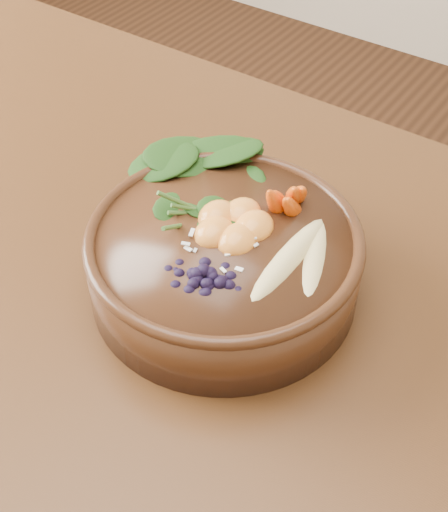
{
  "coord_description": "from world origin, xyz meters",
  "views": [
    {
      "loc": [
        0.51,
        -0.33,
        1.29
      ],
      "look_at": [
        0.22,
        0.08,
        0.8
      ],
      "focal_mm": 50.0,
      "sensor_mm": 36.0,
      "label": 1
    }
  ],
  "objects_px": {
    "banana_halves": "(303,247)",
    "blueberry_pile": "(201,261)",
    "mandarin_cluster": "(233,215)",
    "stoneware_bowl": "(224,263)",
    "dining_table": "(29,305)",
    "kale_heap": "(209,176)",
    "carrot_cluster": "(300,176)"
  },
  "relations": [
    {
      "from": "dining_table",
      "to": "stoneware_bowl",
      "type": "distance_m",
      "value": 0.27
    },
    {
      "from": "stoneware_bowl",
      "to": "banana_halves",
      "type": "bearing_deg",
      "value": 13.02
    },
    {
      "from": "dining_table",
      "to": "stoneware_bowl",
      "type": "xyz_separation_m",
      "value": [
        0.22,
        0.08,
        0.13
      ]
    },
    {
      "from": "mandarin_cluster",
      "to": "dining_table",
      "type": "bearing_deg",
      "value": -156.09
    },
    {
      "from": "dining_table",
      "to": "stoneware_bowl",
      "type": "relative_size",
      "value": 5.94
    },
    {
      "from": "banana_halves",
      "to": "stoneware_bowl",
      "type": "bearing_deg",
      "value": -177.26
    },
    {
      "from": "stoneware_bowl",
      "to": "blueberry_pile",
      "type": "relative_size",
      "value": 2.16
    },
    {
      "from": "dining_table",
      "to": "blueberry_pile",
      "type": "distance_m",
      "value": 0.3
    },
    {
      "from": "kale_heap",
      "to": "carrot_cluster",
      "type": "relative_size",
      "value": 2.38
    },
    {
      "from": "dining_table",
      "to": "kale_heap",
      "type": "height_order",
      "value": "kale_heap"
    },
    {
      "from": "stoneware_bowl",
      "to": "carrot_cluster",
      "type": "height_order",
      "value": "carrot_cluster"
    },
    {
      "from": "kale_heap",
      "to": "banana_halves",
      "type": "relative_size",
      "value": 1.15
    },
    {
      "from": "kale_heap",
      "to": "blueberry_pile",
      "type": "height_order",
      "value": "kale_heap"
    },
    {
      "from": "kale_heap",
      "to": "blueberry_pile",
      "type": "distance_m",
      "value": 0.12
    },
    {
      "from": "kale_heap",
      "to": "dining_table",
      "type": "bearing_deg",
      "value": -143.17
    },
    {
      "from": "kale_heap",
      "to": "mandarin_cluster",
      "type": "distance_m",
      "value": 0.06
    },
    {
      "from": "stoneware_bowl",
      "to": "carrot_cluster",
      "type": "distance_m",
      "value": 0.11
    },
    {
      "from": "mandarin_cluster",
      "to": "blueberry_pile",
      "type": "bearing_deg",
      "value": -78.98
    },
    {
      "from": "stoneware_bowl",
      "to": "carrot_cluster",
      "type": "relative_size",
      "value": 3.62
    },
    {
      "from": "banana_halves",
      "to": "blueberry_pile",
      "type": "distance_m",
      "value": 0.1
    },
    {
      "from": "dining_table",
      "to": "banana_halves",
      "type": "xyz_separation_m",
      "value": [
        0.3,
        0.1,
        0.18
      ]
    },
    {
      "from": "kale_heap",
      "to": "banana_halves",
      "type": "distance_m",
      "value": 0.13
    },
    {
      "from": "stoneware_bowl",
      "to": "mandarin_cluster",
      "type": "height_order",
      "value": "mandarin_cluster"
    },
    {
      "from": "stoneware_bowl",
      "to": "mandarin_cluster",
      "type": "relative_size",
      "value": 3.15
    },
    {
      "from": "carrot_cluster",
      "to": "banana_halves",
      "type": "bearing_deg",
      "value": -66.94
    },
    {
      "from": "stoneware_bowl",
      "to": "carrot_cluster",
      "type": "bearing_deg",
      "value": 66.59
    },
    {
      "from": "banana_halves",
      "to": "carrot_cluster",
      "type": "bearing_deg",
      "value": 113.06
    },
    {
      "from": "stoneware_bowl",
      "to": "kale_heap",
      "type": "relative_size",
      "value": 1.53
    },
    {
      "from": "blueberry_pile",
      "to": "stoneware_bowl",
      "type": "bearing_deg",
      "value": 103.14
    },
    {
      "from": "mandarin_cluster",
      "to": "banana_halves",
      "type": "bearing_deg",
      "value": 0.53
    },
    {
      "from": "stoneware_bowl",
      "to": "kale_heap",
      "type": "distance_m",
      "value": 0.09
    },
    {
      "from": "banana_halves",
      "to": "mandarin_cluster",
      "type": "bearing_deg",
      "value": 170.25
    }
  ]
}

